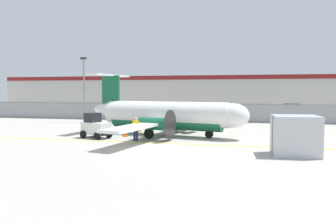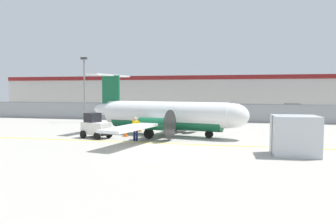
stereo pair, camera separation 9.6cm
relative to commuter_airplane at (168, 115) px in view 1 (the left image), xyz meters
name	(u,v)px [view 1 (the left image)]	position (x,y,z in m)	size (l,w,h in m)	color
ground_plane	(165,143)	(0.66, -3.87, -1.60)	(140.00, 140.00, 0.01)	#ADA89E
perimeter_fence	(196,112)	(0.66, 12.13, -0.49)	(98.00, 0.10, 2.10)	gray
parking_lot_strip	(206,114)	(0.66, 23.63, -1.54)	(98.00, 17.00, 0.12)	#38383A
background_building	(216,92)	(0.66, 42.12, 1.66)	(91.00, 8.10, 6.50)	beige
commuter_airplane	(168,115)	(0.00, 0.00, 0.00)	(13.50, 15.97, 4.92)	white
baggage_tug	(96,127)	(-5.06, -2.43, -0.75)	(2.57, 2.05, 1.88)	silver
ground_crew_worker	(136,128)	(-1.62, -3.27, -0.65)	(0.55, 0.40, 1.70)	#191E4C
cargo_container	(295,136)	(8.55, -6.29, -0.50)	(2.50, 2.12, 2.20)	#B7BCC1
traffic_cone_near_left	(126,133)	(-3.08, -1.30, -1.29)	(0.36, 0.36, 0.64)	orange
traffic_cone_near_right	(140,128)	(-2.98, 2.02, -1.29)	(0.36, 0.36, 0.64)	orange
parked_car_0	(139,107)	(-10.86, 26.71, -0.71)	(4.31, 2.24, 1.58)	red
parked_car_1	(178,110)	(-2.74, 18.46, -0.71)	(4.27, 2.14, 1.58)	silver
parked_car_2	(228,109)	(3.83, 24.02, -0.71)	(4.30, 2.22, 1.58)	navy
parked_car_3	(292,109)	(12.94, 24.83, -0.71)	(4.36, 2.36, 1.58)	slate
apron_light_pole	(84,84)	(-11.55, 8.65, 2.70)	(0.70, 0.30, 7.27)	slate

